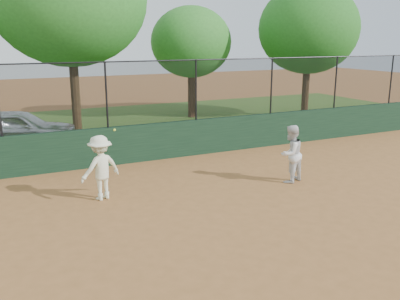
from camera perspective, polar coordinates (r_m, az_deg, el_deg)
name	(u,v)px	position (r m, az deg, el deg)	size (l,w,h in m)	color
ground	(212,236)	(9.12, 1.55, -10.94)	(80.00, 80.00, 0.00)	#9C6132
back_wall	(125,145)	(14.24, -9.62, 0.67)	(26.00, 0.20, 1.20)	#17341F
grass_strip	(85,129)	(20.07, -14.45, 2.58)	(36.00, 12.00, 0.01)	#2F5019
parked_car	(17,129)	(17.31, -22.38, 2.54)	(1.67, 4.15, 1.41)	silver
player_second	(291,154)	(12.41, 11.52, -0.48)	(0.77, 0.60, 1.59)	silver
player_main	(101,168)	(11.11, -12.61, -2.23)	(1.17, 0.88, 1.78)	#E8ECC8
fence_assembly	(122,93)	(13.95, -10.01, 7.20)	(26.00, 0.06, 2.00)	black
tree_3	(191,42)	(22.23, -1.12, 13.62)	(3.97, 3.61, 5.40)	#3D2514
tree_4	(309,29)	(22.94, 13.77, 14.81)	(5.00, 4.55, 6.47)	#422B17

